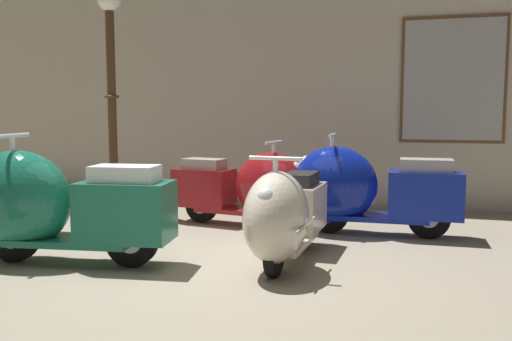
{
  "coord_description": "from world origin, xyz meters",
  "views": [
    {
      "loc": [
        1.62,
        -3.96,
        1.32
      ],
      "look_at": [
        0.09,
        1.33,
        0.72
      ],
      "focal_mm": 38.5,
      "sensor_mm": 36.0,
      "label": 1
    }
  ],
  "objects_px": {
    "scooter_1": "(250,188)",
    "lamppost": "(111,83)",
    "scooter_0": "(51,205)",
    "scooter_2": "(284,215)",
    "scooter_3": "(361,189)"
  },
  "relations": [
    {
      "from": "scooter_1",
      "to": "lamppost",
      "type": "height_order",
      "value": "lamppost"
    },
    {
      "from": "scooter_0",
      "to": "lamppost",
      "type": "bearing_deg",
      "value": -79.65
    },
    {
      "from": "scooter_0",
      "to": "lamppost",
      "type": "relative_size",
      "value": 0.66
    },
    {
      "from": "scooter_0",
      "to": "scooter_1",
      "type": "height_order",
      "value": "scooter_0"
    },
    {
      "from": "scooter_2",
      "to": "scooter_1",
      "type": "bearing_deg",
      "value": -150.93
    },
    {
      "from": "scooter_2",
      "to": "lamppost",
      "type": "relative_size",
      "value": 0.55
    },
    {
      "from": "scooter_3",
      "to": "lamppost",
      "type": "xyz_separation_m",
      "value": [
        -3.22,
        0.44,
        1.18
      ]
    },
    {
      "from": "scooter_0",
      "to": "scooter_1",
      "type": "bearing_deg",
      "value": -130.21
    },
    {
      "from": "scooter_0",
      "to": "scooter_1",
      "type": "relative_size",
      "value": 1.13
    },
    {
      "from": "scooter_1",
      "to": "scooter_2",
      "type": "xyz_separation_m",
      "value": [
        0.74,
        -1.43,
        -0.01
      ]
    },
    {
      "from": "scooter_0",
      "to": "scooter_2",
      "type": "distance_m",
      "value": 2.01
    },
    {
      "from": "scooter_3",
      "to": "lamppost",
      "type": "distance_m",
      "value": 3.46
    },
    {
      "from": "scooter_0",
      "to": "scooter_3",
      "type": "height_order",
      "value": "scooter_0"
    },
    {
      "from": "lamppost",
      "to": "scooter_3",
      "type": "bearing_deg",
      "value": -7.81
    },
    {
      "from": "scooter_0",
      "to": "scooter_3",
      "type": "xyz_separation_m",
      "value": [
        2.47,
        1.87,
        -0.02
      ]
    }
  ]
}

